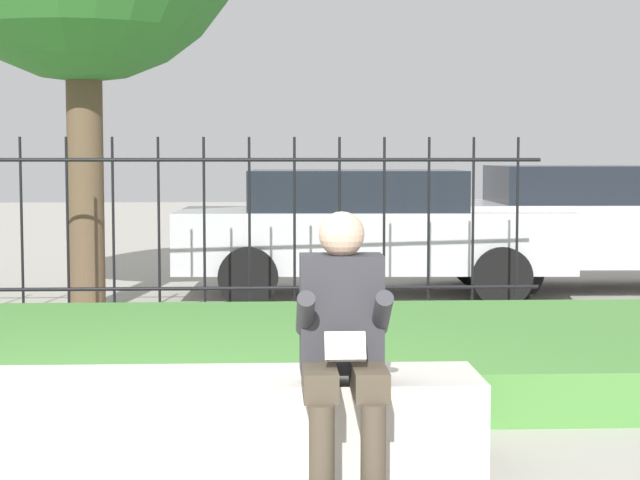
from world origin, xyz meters
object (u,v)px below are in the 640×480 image
(car_parked_center, at_px, (367,229))
(car_parked_right, at_px, (616,223))
(stone_bench, at_px, (184,428))
(person_seated_reader, at_px, (343,339))

(car_parked_center, relative_size, car_parked_right, 0.92)
(stone_bench, relative_size, car_parked_right, 0.63)
(stone_bench, relative_size, car_parked_center, 0.68)
(car_parked_right, bearing_deg, person_seated_reader, -115.36)
(car_parked_center, xyz_separation_m, car_parked_right, (2.84, 0.35, 0.03))
(stone_bench, bearing_deg, person_seated_reader, -23.71)
(person_seated_reader, relative_size, car_parked_right, 0.28)
(stone_bench, xyz_separation_m, car_parked_right, (4.30, 6.74, 0.56))
(car_parked_center, height_order, car_parked_right, car_parked_right)
(car_parked_right, bearing_deg, car_parked_center, -171.55)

